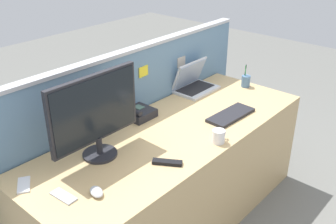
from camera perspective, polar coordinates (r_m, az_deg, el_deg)
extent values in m
plane|color=slate|center=(3.00, 0.75, -15.36)|extent=(10.00, 10.00, 0.00)
cube|color=tan|center=(2.76, 0.79, -9.55)|extent=(2.12, 0.78, 0.75)
cube|color=#6084A3|center=(2.90, -5.68, -2.71)|extent=(2.43, 0.06, 1.18)
cube|color=#B7BAC1|center=(2.66, -6.27, 8.75)|extent=(2.43, 0.07, 0.02)
cube|color=beige|center=(3.08, 1.95, 7.32)|extent=(0.09, 0.01, 0.08)
cube|color=yellow|center=(2.78, -3.60, 5.94)|extent=(0.09, 0.01, 0.08)
cylinder|color=#232328|center=(2.34, -9.90, -6.05)|extent=(0.20, 0.20, 0.02)
cylinder|color=#232328|center=(2.30, -10.01, -4.81)|extent=(0.04, 0.04, 0.10)
cube|color=#232328|center=(2.20, -10.68, 0.50)|extent=(0.60, 0.03, 0.40)
cube|color=black|center=(2.19, -10.42, 0.38)|extent=(0.57, 0.01, 0.37)
cube|color=silver|center=(3.15, 4.15, 3.29)|extent=(0.35, 0.24, 0.02)
cube|color=black|center=(3.15, 4.01, 3.52)|extent=(0.31, 0.17, 0.00)
cube|color=silver|center=(3.15, 3.11, 5.63)|extent=(0.35, 0.09, 0.22)
cube|color=#9EB2D1|center=(3.15, 3.23, 5.54)|extent=(0.32, 0.08, 0.20)
cube|color=#232328|center=(2.73, -4.26, -0.17)|extent=(0.19, 0.19, 0.06)
cube|color=#4C6B5B|center=(2.74, -4.29, 0.70)|extent=(0.06, 0.07, 0.01)
cylinder|color=#232328|center=(2.67, -5.30, 0.23)|extent=(0.04, 0.17, 0.04)
cube|color=#232328|center=(2.77, 9.15, -0.44)|extent=(0.39, 0.17, 0.02)
ellipsoid|color=silver|center=(2.03, -10.41, -11.39)|extent=(0.09, 0.11, 0.03)
cylinder|color=#4C7093|center=(3.27, 11.29, 4.43)|extent=(0.07, 0.07, 0.09)
cylinder|color=blue|center=(3.26, 11.20, 5.53)|extent=(0.03, 0.01, 0.14)
cylinder|color=#238438|center=(3.25, 11.22, 5.52)|extent=(0.02, 0.01, 0.15)
cylinder|color=black|center=(3.26, 11.19, 5.55)|extent=(0.02, 0.01, 0.15)
cube|color=silver|center=(2.20, -20.32, -9.95)|extent=(0.13, 0.15, 0.01)
cube|color=#B7BAC1|center=(2.06, -15.02, -11.79)|extent=(0.07, 0.15, 0.01)
cube|color=black|center=(2.22, -0.12, -7.36)|extent=(0.13, 0.17, 0.02)
cylinder|color=white|center=(2.43, 7.40, -3.55)|extent=(0.08, 0.08, 0.09)
torus|color=white|center=(2.47, 8.08, -3.09)|extent=(0.05, 0.01, 0.05)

